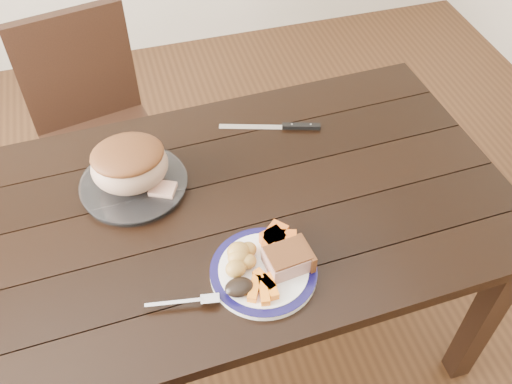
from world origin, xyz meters
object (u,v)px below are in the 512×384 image
object	(u,v)px
dining_table	(228,226)
dinner_plate	(264,272)
pork_slice	(287,259)
roast_joint	(130,166)
chair_far	(95,123)
serving_platter	(134,185)
carving_knife	(289,126)
fork	(188,301)

from	to	relation	value
dining_table	dinner_plate	world-z (taller)	dinner_plate
dining_table	pork_slice	world-z (taller)	pork_slice
dinner_plate	pork_slice	xyz separation A→B (m)	(0.06, -0.00, 0.04)
pork_slice	roast_joint	size ratio (longest dim) A/B	0.50
chair_far	dinner_plate	size ratio (longest dim) A/B	3.46
serving_platter	carving_knife	world-z (taller)	serving_platter
dinner_plate	carving_knife	distance (m)	0.56
chair_far	carving_knife	distance (m)	0.80
chair_far	pork_slice	size ratio (longest dim) A/B	8.71
roast_joint	dinner_plate	bearing A→B (deg)	-55.26
serving_platter	pork_slice	world-z (taller)	pork_slice
chair_far	roast_joint	size ratio (longest dim) A/B	4.36
pork_slice	dinner_plate	bearing A→B (deg)	175.24
dining_table	pork_slice	xyz separation A→B (m)	(0.09, -0.25, 0.14)
fork	carving_knife	bearing A→B (deg)	60.70
fork	roast_joint	world-z (taller)	roast_joint
pork_slice	carving_knife	bearing A→B (deg)	71.02
roast_joint	dining_table	bearing A→B (deg)	-30.65
dining_table	carving_knife	bearing A→B (deg)	43.98
carving_knife	chair_far	bearing A→B (deg)	159.32
pork_slice	carving_knife	world-z (taller)	pork_slice
serving_platter	carving_knife	distance (m)	0.52
fork	carving_knife	size ratio (longest dim) A/B	0.57
chair_far	serving_platter	size ratio (longest dim) A/B	3.13
pork_slice	roast_joint	xyz separation A→B (m)	(-0.33, 0.39, 0.04)
chair_far	dinner_plate	xyz separation A→B (m)	(0.37, -0.98, 0.23)
dining_table	chair_far	world-z (taller)	chair_far
fork	roast_joint	xyz separation A→B (m)	(-0.07, 0.43, 0.07)
chair_far	pork_slice	world-z (taller)	chair_far
serving_platter	fork	xyz separation A→B (m)	(0.07, -0.43, 0.01)
pork_slice	carving_knife	size ratio (longest dim) A/B	0.34
serving_platter	dining_table	bearing A→B (deg)	-30.65
roast_joint	carving_knife	size ratio (longest dim) A/B	0.68
serving_platter	fork	world-z (taller)	fork
fork	roast_joint	distance (m)	0.44
pork_slice	fork	world-z (taller)	pork_slice
roast_joint	fork	bearing A→B (deg)	-80.71
dinner_plate	chair_far	bearing A→B (deg)	110.56
dining_table	dinner_plate	xyz separation A→B (m)	(0.03, -0.25, 0.10)
chair_far	dining_table	bearing A→B (deg)	103.08
dining_table	roast_joint	size ratio (longest dim) A/B	7.67
chair_far	fork	world-z (taller)	chair_far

